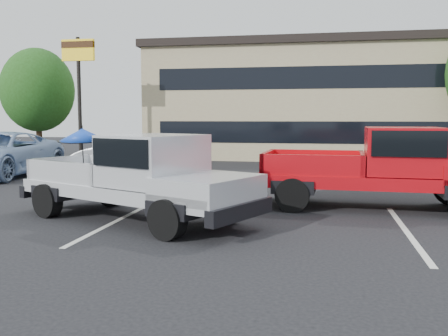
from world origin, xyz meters
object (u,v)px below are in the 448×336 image
Objects in this scene: tree_left at (38,90)px; tree_back at (400,82)px; red_pickup at (395,165)px; silver_sedan at (125,167)px; motel_sign at (78,66)px; silver_pickup at (145,173)px.

tree_back reaches higher than tree_left.
silver_sedan is at bearing 168.09° from red_pickup.
tree_back is (16.00, 10.00, -0.24)m from motel_sign.
tree_left is 0.85× the size of tree_back.
silver_sedan is at bearing -54.75° from motel_sign.
silver_sedan is at bearing -48.47° from tree_left.
silver_sedan is (9.30, -10.50, -3.05)m from tree_left.
tree_back is at bearing 32.01° from motel_sign.
motel_sign is 0.84× the size of tree_back.
motel_sign reaches higher than silver_pickup.
silver_sedan is (5.30, -7.50, -3.97)m from motel_sign.
silver_sedan is at bearing 141.58° from silver_pickup.
silver_pickup is (11.66, -15.14, -2.68)m from tree_left.
tree_left is 21.35m from red_pickup.
tree_left reaches higher than red_pickup.
tree_back is at bearing 19.29° from tree_left.
tree_back is 1.71× the size of silver_sedan.
silver_pickup is 1.44× the size of silver_sedan.
tree_left is at bearing 30.80° from silver_sedan.
tree_left reaches higher than silver_pickup.
tree_back reaches higher than silver_sedan.
motel_sign is at bearing -147.99° from tree_back.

